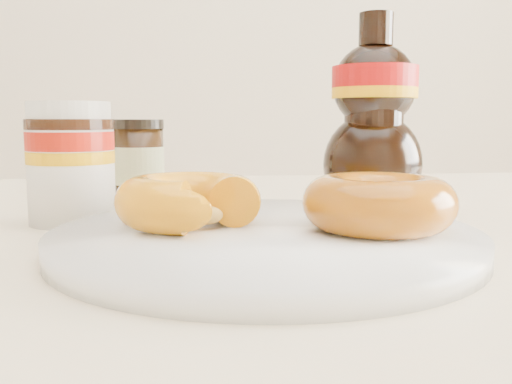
{
  "coord_description": "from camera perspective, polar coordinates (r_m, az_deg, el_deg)",
  "views": [
    {
      "loc": [
        -0.09,
        -0.38,
        0.84
      ],
      "look_at": [
        -0.03,
        0.07,
        0.79
      ],
      "focal_mm": 40.0,
      "sensor_mm": 36.0,
      "label": 1
    }
  ],
  "objects": [
    {
      "name": "dining_table",
      "position": [
        0.51,
        2.76,
        -12.66
      ],
      "size": [
        1.4,
        0.9,
        0.75
      ],
      "color": "beige",
      "rests_on": "ground"
    },
    {
      "name": "plate",
      "position": [
        0.41,
        0.91,
        -4.66
      ],
      "size": [
        0.3,
        0.3,
        0.02
      ],
      "color": "white",
      "rests_on": "dining_table"
    },
    {
      "name": "donut_bitten",
      "position": [
        0.42,
        -6.76,
        -0.89
      ],
      "size": [
        0.13,
        0.13,
        0.04
      ],
      "primitive_type": "torus",
      "rotation": [
        0.0,
        0.0,
        -0.27
      ],
      "color": "orange",
      "rests_on": "plate"
    },
    {
      "name": "donut_whole",
      "position": [
        0.41,
        12.17,
        -1.08
      ],
      "size": [
        0.13,
        0.13,
        0.04
      ],
      "primitive_type": "torus",
      "rotation": [
        0.0,
        0.0,
        0.29
      ],
      "color": "#935709",
      "rests_on": "plate"
    },
    {
      "name": "nutella_jar",
      "position": [
        0.53,
        -18.02,
        3.24
      ],
      "size": [
        0.08,
        0.08,
        0.11
      ],
      "rotation": [
        0.0,
        0.0,
        0.24
      ],
      "color": "white",
      "rests_on": "dining_table"
    },
    {
      "name": "syrup_bottle",
      "position": [
        0.58,
        11.7,
        7.65
      ],
      "size": [
        0.11,
        0.1,
        0.19
      ],
      "primitive_type": null,
      "rotation": [
        0.0,
        0.0,
        0.12
      ],
      "color": "black",
      "rests_on": "dining_table"
    },
    {
      "name": "dark_jar",
      "position": [
        0.65,
        -11.67,
        2.97
      ],
      "size": [
        0.06,
        0.06,
        0.09
      ],
      "rotation": [
        0.0,
        0.0,
        -0.02
      ],
      "color": "black",
      "rests_on": "dining_table"
    }
  ]
}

